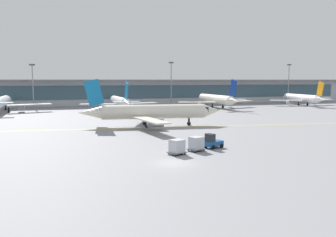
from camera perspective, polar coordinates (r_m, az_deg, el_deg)
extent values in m
plane|color=gray|center=(39.32, 0.98, -7.48)|extent=(400.00, 400.00, 0.00)
cube|color=yellow|center=(67.94, -1.97, -1.53)|extent=(109.43, 11.87, 0.01)
cube|color=#B2B7BC|center=(131.31, -11.08, 4.21)|extent=(210.73, 8.00, 9.00)
cube|color=#385666|center=(127.23, -10.93, 4.35)|extent=(202.30, 0.16, 5.04)
cube|color=slate|center=(129.72, -11.07, 6.31)|extent=(219.16, 11.00, 0.60)
cylinder|color=white|center=(110.40, -26.21, 2.52)|extent=(3.87, 21.76, 3.01)
cone|color=white|center=(122.90, -25.40, 2.90)|extent=(3.00, 3.72, 2.86)
cube|color=black|center=(120.50, -25.55, 3.01)|extent=(2.45, 2.80, 1.05)
cube|color=white|center=(107.88, -22.26, 2.18)|extent=(12.65, 6.58, 0.25)
cylinder|color=#999EA3|center=(109.47, -23.49, 1.75)|extent=(1.98, 3.26, 1.86)
cube|color=white|center=(98.29, -25.90, 2.39)|extent=(4.50, 2.30, 0.21)
cylinder|color=black|center=(118.05, -25.65, 1.64)|extent=(0.39, 0.39, 1.59)
cylinder|color=black|center=(118.08, -25.64, 1.45)|extent=(0.52, 0.81, 0.80)
cylinder|color=black|center=(108.54, -25.21, 1.29)|extent=(0.39, 0.39, 1.59)
cylinder|color=black|center=(108.58, -25.20, 1.08)|extent=(0.52, 0.81, 0.80)
cylinder|color=white|center=(110.00, -8.23, 2.94)|extent=(3.93, 19.54, 2.70)
cone|color=white|center=(121.10, -9.29, 3.25)|extent=(2.76, 3.39, 2.56)
cube|color=black|center=(118.96, -9.10, 3.35)|extent=(2.25, 2.56, 0.94)
cone|color=white|center=(98.42, -6.86, 2.55)|extent=(2.56, 4.45, 2.29)
cube|color=white|center=(107.33, -11.67, 2.39)|extent=(11.39, 4.86, 0.22)
cylinder|color=#999EA3|center=(108.88, -10.59, 2.08)|extent=(1.84, 2.96, 1.67)
cube|color=white|center=(110.07, -4.53, 2.60)|extent=(11.31, 6.13, 0.22)
cylinder|color=#999EA3|center=(110.73, -5.80, 2.23)|extent=(1.84, 2.96, 1.67)
cube|color=#1472B2|center=(99.08, -7.00, 4.68)|extent=(0.52, 3.65, 5.08)
cube|color=white|center=(99.13, -8.13, 2.79)|extent=(4.08, 2.15, 0.19)
cube|color=white|center=(99.99, -5.90, 2.85)|extent=(4.08, 2.15, 0.19)
cylinder|color=black|center=(116.79, -8.87, 2.12)|extent=(0.35, 0.35, 1.43)
cylinder|color=black|center=(116.82, -8.87, 1.95)|extent=(0.48, 0.74, 0.71)
cylinder|color=black|center=(108.24, -8.99, 1.78)|extent=(0.35, 0.35, 1.43)
cylinder|color=black|center=(108.27, -8.98, 1.59)|extent=(0.48, 0.74, 0.71)
cylinder|color=black|center=(108.97, -7.10, 1.84)|extent=(0.35, 0.35, 1.43)
cylinder|color=black|center=(109.00, -7.10, 1.65)|extent=(0.48, 0.74, 0.71)
cylinder|color=silver|center=(116.61, 7.97, 3.27)|extent=(3.99, 21.26, 2.94)
cone|color=silver|center=(127.73, 5.48, 3.58)|extent=(2.96, 3.66, 2.79)
cube|color=black|center=(125.58, 5.92, 3.69)|extent=(2.42, 2.75, 1.03)
cone|color=silver|center=(105.26, 11.13, 2.86)|extent=(2.73, 4.82, 2.50)
cube|color=silver|center=(111.90, 4.92, 2.76)|extent=(12.40, 5.45, 0.24)
cylinder|color=#999EA3|center=(114.12, 5.77, 2.41)|extent=(1.97, 3.20, 1.81)
cube|color=silver|center=(118.73, 11.58, 2.86)|extent=(12.33, 6.53, 0.24)
cylinder|color=#999EA3|center=(118.71, 10.25, 2.50)|extent=(1.97, 3.20, 1.81)
cube|color=navy|center=(105.90, 10.93, 5.04)|extent=(0.51, 3.97, 5.53)
cube|color=silver|center=(105.30, 9.77, 3.13)|extent=(4.42, 2.29, 0.21)
cube|color=silver|center=(107.42, 11.80, 3.15)|extent=(4.42, 2.29, 0.21)
cylinder|color=black|center=(123.39, 6.41, 2.42)|extent=(0.38, 0.38, 1.55)
cylinder|color=black|center=(123.42, 6.40, 2.24)|extent=(0.51, 0.80, 0.78)
cylinder|color=black|center=(114.33, 7.45, 2.08)|extent=(0.38, 0.38, 1.55)
cylinder|color=black|center=(114.36, 7.45, 1.89)|extent=(0.51, 0.80, 0.78)
cylinder|color=black|center=(116.14, 9.21, 2.12)|extent=(0.38, 0.38, 1.55)
cylinder|color=black|center=(116.17, 9.21, 1.93)|extent=(0.51, 0.80, 0.78)
cylinder|color=white|center=(136.53, 21.44, 3.25)|extent=(4.11, 19.75, 2.72)
cone|color=white|center=(146.22, 18.98, 3.54)|extent=(2.81, 3.44, 2.59)
cube|color=black|center=(144.34, 19.43, 3.62)|extent=(2.29, 2.60, 0.95)
cone|color=white|center=(126.70, 24.40, 2.90)|extent=(2.62, 4.51, 2.31)
cube|color=white|center=(131.51, 19.26, 2.90)|extent=(11.41, 6.26, 0.22)
cylinder|color=#999EA3|center=(133.75, 19.81, 2.61)|extent=(1.88, 3.00, 1.68)
cube|color=white|center=(139.21, 24.19, 2.88)|extent=(11.50, 4.83, 0.22)
cylinder|color=#999EA3|center=(138.93, 23.13, 2.61)|extent=(1.88, 3.00, 1.68)
cube|color=orange|center=(127.26, 24.25, 4.59)|extent=(0.55, 3.68, 5.13)
cube|color=white|center=(126.48, 23.36, 3.13)|extent=(4.13, 2.20, 0.19)
cube|color=white|center=(128.82, 24.82, 3.12)|extent=(4.13, 2.20, 0.19)
cylinder|color=black|center=(142.43, 19.89, 2.59)|extent=(0.35, 0.35, 1.44)
cylinder|color=black|center=(142.45, 19.89, 2.45)|extent=(0.49, 0.75, 0.72)
cylinder|color=black|center=(134.31, 21.11, 2.33)|extent=(0.35, 0.35, 1.44)
cylinder|color=black|center=(134.33, 21.11, 2.18)|extent=(0.49, 0.75, 0.72)
cylinder|color=black|center=(136.35, 22.42, 2.33)|extent=(0.35, 0.35, 1.44)
cylinder|color=black|center=(136.37, 22.41, 2.18)|extent=(0.49, 0.75, 0.72)
cylinder|color=silver|center=(69.52, -2.38, 1.15)|extent=(21.28, 5.12, 2.93)
cone|color=silver|center=(72.16, 7.35, 1.30)|extent=(3.79, 3.13, 2.78)
cube|color=black|center=(71.47, 5.56, 1.57)|extent=(2.86, 2.55, 1.02)
cone|color=silver|center=(69.03, -13.04, 0.95)|extent=(4.92, 2.97, 2.49)
cube|color=silver|center=(76.81, -4.38, 1.05)|extent=(7.08, 12.21, 0.24)
cylinder|color=#999EA3|center=(74.64, -3.21, 0.27)|extent=(3.27, 2.12, 1.81)
cube|color=silver|center=(61.99, -3.04, -0.25)|extent=(4.82, 12.35, 0.24)
cylinder|color=#999EA3|center=(64.63, -2.16, -0.70)|extent=(3.27, 2.12, 1.81)
cube|color=#1472B2|center=(68.72, -12.35, 4.26)|extent=(3.96, 0.72, 5.51)
cube|color=silver|center=(71.07, -11.93, 1.49)|extent=(2.51, 4.50, 0.21)
cube|color=silver|center=(66.79, -12.05, 1.17)|extent=(2.51, 4.50, 0.21)
cylinder|color=black|center=(71.10, 3.54, -0.55)|extent=(0.38, 0.38, 1.55)
cylinder|color=black|center=(71.14, 3.53, -0.86)|extent=(0.82, 0.55, 0.78)
cylinder|color=black|center=(71.51, -3.95, -0.51)|extent=(0.38, 0.38, 1.55)
cylinder|color=black|center=(71.56, -3.94, -0.82)|extent=(0.82, 0.55, 0.78)
cylinder|color=black|center=(67.60, -3.60, -0.92)|extent=(0.38, 0.38, 1.55)
cylinder|color=black|center=(67.65, -3.59, -1.24)|extent=(0.82, 0.55, 0.78)
cube|color=#194C8C|center=(48.02, 7.71, -4.17)|extent=(2.94, 2.30, 0.70)
cube|color=#1E2328|center=(47.33, 7.10, -3.21)|extent=(1.31, 1.49, 1.10)
cylinder|color=black|center=(49.16, 7.79, -4.34)|extent=(0.64, 0.44, 0.60)
cylinder|color=black|center=(48.23, 9.00, -4.57)|extent=(0.64, 0.44, 0.60)
cylinder|color=black|center=(47.96, 6.39, -4.59)|extent=(0.64, 0.44, 0.60)
cylinder|color=black|center=(47.00, 7.60, -4.84)|extent=(0.64, 0.44, 0.60)
cube|color=#595B60|center=(45.74, 4.77, -5.14)|extent=(2.56, 2.29, 0.12)
cube|color=#B2B7C1|center=(45.57, 4.78, -4.08)|extent=(2.06, 2.00, 1.60)
cylinder|color=black|center=(46.78, 4.84, -5.10)|extent=(0.24, 0.18, 0.22)
cylinder|color=black|center=(45.80, 6.05, -5.36)|extent=(0.24, 0.18, 0.22)
cylinder|color=black|center=(45.78, 3.47, -5.34)|extent=(0.24, 0.18, 0.22)
cylinder|color=black|center=(44.77, 4.68, -5.62)|extent=(0.24, 0.18, 0.22)
cube|color=#595B60|center=(43.53, 1.52, -5.72)|extent=(2.56, 2.29, 0.12)
cube|color=#B2B7C1|center=(43.36, 1.52, -4.61)|extent=(2.06, 2.00, 1.60)
cylinder|color=black|center=(44.56, 1.67, -5.66)|extent=(0.24, 0.18, 0.22)
cylinder|color=black|center=(43.53, 2.87, -5.96)|extent=(0.24, 0.18, 0.22)
cylinder|color=black|center=(43.63, 0.16, -5.92)|extent=(0.24, 0.18, 0.22)
cylinder|color=black|center=(42.57, 1.35, -6.24)|extent=(0.24, 0.18, 0.22)
cylinder|color=gray|center=(121.53, -21.76, 4.93)|extent=(0.36, 0.36, 14.22)
cube|color=#3F3F42|center=(121.60, -21.91, 8.39)|extent=(1.80, 0.30, 0.50)
cylinder|color=gray|center=(126.29, 0.53, 5.74)|extent=(0.36, 0.36, 15.60)
cube|color=#3F3F42|center=(126.44, 0.54, 9.39)|extent=(1.80, 0.30, 0.50)
cylinder|color=gray|center=(149.59, 19.60, 5.46)|extent=(0.36, 0.36, 15.45)
cube|color=#3F3F42|center=(149.70, 19.72, 8.51)|extent=(1.80, 0.30, 0.50)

